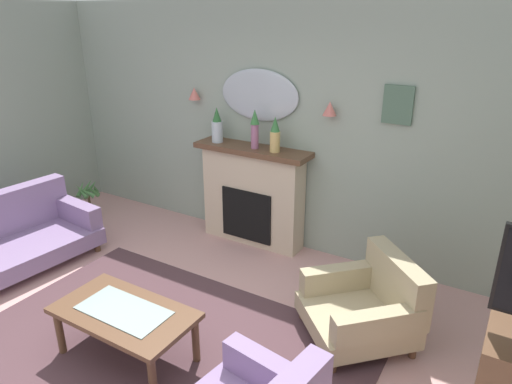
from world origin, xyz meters
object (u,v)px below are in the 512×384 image
Objects in this scene: mantel_vase_right at (217,127)px; potted_plant_small_fern at (89,198)px; mantel_vase_centre at (255,127)px; armchair_near_fireplace at (367,304)px; wall_sconce_right at (330,108)px; wall_sconce_left at (194,93)px; wall_mirror at (259,95)px; fireplace at (252,196)px; coffee_table at (124,317)px; floral_couch at (5,240)px; framed_picture at (398,105)px; mantel_vase_left at (275,135)px.

mantel_vase_right reaches higher than potted_plant_small_fern.
armchair_near_fireplace is (1.67, -0.96, -1.09)m from mantel_vase_centre.
wall_sconce_left is at bearing 180.00° from wall_sconce_right.
wall_mirror is 6.86× the size of wall_sconce_left.
wall_mirror is at bearing 176.63° from wall_sconce_right.
armchair_near_fireplace is at bearing -33.26° from wall_mirror.
fireplace is 9.71× the size of wall_sconce_left.
floral_couch reaches higher than coffee_table.
mantel_vase_centre is 0.85m from wall_sconce_right.
framed_picture is (2.35, 0.06, 0.09)m from wall_sconce_left.
mantel_vase_left is at bearing 87.38° from coffee_table.
mantel_vase_centre is 2.89m from floral_couch.
fireplace is 2.70× the size of potted_plant_small_fern.
armchair_near_fireplace is at bearing -29.83° from mantel_vase_centre.
wall_mirror is 1.50m from framed_picture.
armchair_near_fireplace is at bearing -23.80° from mantel_vase_right.
mantel_vase_centre is at bearing -73.61° from wall_mirror.
framed_picture is 0.71× the size of potted_plant_small_fern.
coffee_table is at bearing -86.07° from mantel_vase_centre.
mantel_vase_right is 0.61m from wall_mirror.
wall_mirror is at bearing 150.46° from mantel_vase_left.
coffee_table is 0.62× the size of floral_couch.
floral_couch is at bearing -118.49° from wall_sconce_left.
framed_picture reaches higher than mantel_vase_left.
wall_mirror is at bearing 20.70° from mantel_vase_right.
mantel_vase_left is 2.00m from armchair_near_fireplace.
floral_couch is 1.56× the size of armchair_near_fireplace.
mantel_vase_centre is 1.13× the size of mantel_vase_left.
floral_couch is at bearing -149.46° from framed_picture.
framed_picture is 4.04m from potted_plant_small_fern.
framed_picture is 0.20× the size of floral_couch.
fireplace is 2.68m from floral_couch.
wall_sconce_left is 2.59m from floral_couch.
wall_sconce_right is (0.85, 0.09, 1.09)m from fireplace.
mantel_vase_centre reaches higher than coffee_table.
floral_couch is 3.73m from armchair_near_fireplace.
wall_sconce_right is at bearing 35.27° from floral_couch.
potted_plant_small_fern is at bearing 173.36° from armchair_near_fireplace.
fireplace is 0.83m from mantel_vase_left.
wall_mirror reaches higher than potted_plant_small_fern.
fireplace reaches higher than coffee_table.
mantel_vase_right is at bearing 180.00° from mantel_vase_left.
wall_sconce_left is 2.35m from framed_picture.
mantel_vase_left is 3.05m from floral_couch.
fireplace is 2.28m from potted_plant_small_fern.
wall_mirror is 2.49m from armchair_near_fireplace.
potted_plant_small_fern is at bearing 102.21° from floral_couch.
mantel_vase_right reaches higher than armchair_near_fireplace.
coffee_table is (0.20, -2.35, -1.33)m from wall_mirror.
mantel_vase_right reaches higher than mantel_vase_left.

